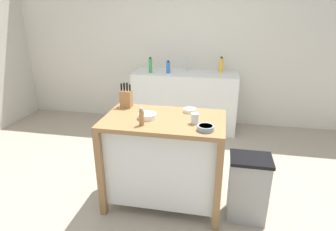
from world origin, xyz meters
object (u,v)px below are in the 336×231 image
at_px(bowl_ceramic_wide, 147,116).
at_px(bottle_hand_soap, 150,65).
at_px(drinking_cup, 195,118).
at_px(bottle_dish_soap, 168,67).
at_px(kitchen_island, 164,156).
at_px(trash_bin, 248,188).
at_px(pepper_grinder, 142,117).
at_px(knife_block, 126,98).
at_px(bowl_ceramic_small, 190,110).
at_px(bowl_stoneware_deep, 206,128).
at_px(sink_faucet, 187,64).
at_px(bottle_spray_cleaner, 221,65).

distance_m(bowl_ceramic_wide, bottle_hand_soap, 1.93).
bearing_deg(drinking_cup, bottle_dish_soap, 107.45).
relative_size(kitchen_island, trash_bin, 1.76).
bearing_deg(pepper_grinder, bottle_hand_soap, 102.16).
xyz_separation_m(knife_block, trash_bin, (1.23, -0.33, -0.68)).
height_order(bottle_dish_soap, bottle_hand_soap, bottle_hand_soap).
bearing_deg(kitchen_island, drinking_cup, -13.66).
xyz_separation_m(bowl_ceramic_wide, bowl_ceramic_small, (0.36, 0.24, -0.01)).
height_order(bowl_stoneware_deep, sink_faucet, sink_faucet).
distance_m(drinking_cup, pepper_grinder, 0.46).
xyz_separation_m(trash_bin, bottle_dish_soap, (-1.11, 1.95, 0.68)).
xyz_separation_m(kitchen_island, trash_bin, (0.79, -0.09, -0.19)).
bearing_deg(pepper_grinder, bowl_ceramic_wide, 88.23).
xyz_separation_m(bowl_ceramic_wide, bowl_stoneware_deep, (0.54, -0.17, -0.00)).
height_order(pepper_grinder, trash_bin, pepper_grinder).
bearing_deg(pepper_grinder, bottle_spray_cleaner, 74.35).
xyz_separation_m(bowl_ceramic_small, sink_faucet, (-0.27, 1.87, 0.09)).
bearing_deg(bottle_hand_soap, bottle_spray_cleaner, 11.10).
bearing_deg(knife_block, bottle_hand_soap, 95.57).
distance_m(kitchen_island, pepper_grinder, 0.54).
distance_m(bowl_ceramic_wide, bottle_dish_soap, 1.90).
xyz_separation_m(pepper_grinder, bottle_dish_soap, (-0.16, 2.05, 0.02)).
relative_size(knife_block, bottle_spray_cleaner, 1.03).
distance_m(kitchen_island, bowl_ceramic_small, 0.51).
height_order(sink_faucet, bottle_spray_cleaner, bottle_spray_cleaner).
bearing_deg(trash_bin, bowl_stoneware_deep, -165.13).
bearing_deg(bottle_dish_soap, bowl_ceramic_wide, -84.92).
relative_size(bowl_stoneware_deep, pepper_grinder, 0.84).
bearing_deg(bowl_ceramic_small, bowl_ceramic_wide, -146.16).
distance_m(knife_block, sink_faucet, 1.88).
bearing_deg(bottle_hand_soap, knife_block, -84.43).
bearing_deg(bowl_ceramic_wide, pepper_grinder, -91.77).
distance_m(knife_block, bottle_hand_soap, 1.61).
bearing_deg(trash_bin, bottle_spray_cleaner, 98.42).
distance_m(trash_bin, sink_faucet, 2.43).
bearing_deg(bottle_dish_soap, trash_bin, -60.32).
xyz_separation_m(bowl_ceramic_small, drinking_cup, (0.08, -0.28, 0.03)).
relative_size(kitchen_island, knife_block, 4.42).
height_order(kitchen_island, bottle_dish_soap, bottle_dish_soap).
bearing_deg(bowl_ceramic_wide, drinking_cup, -4.46).
relative_size(kitchen_island, bottle_hand_soap, 4.67).
bearing_deg(bowl_ceramic_small, pepper_grinder, -132.22).
relative_size(drinking_cup, sink_faucet, 0.42).
bearing_deg(sink_faucet, bottle_dish_soap, -139.58).
bearing_deg(knife_block, trash_bin, -14.98).
distance_m(bowl_ceramic_wide, drinking_cup, 0.44).
distance_m(bowl_ceramic_wide, pepper_grinder, 0.17).
relative_size(pepper_grinder, trash_bin, 0.26).
relative_size(bottle_spray_cleaner, bottle_hand_soap, 1.02).
height_order(drinking_cup, bottle_dish_soap, bottle_dish_soap).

